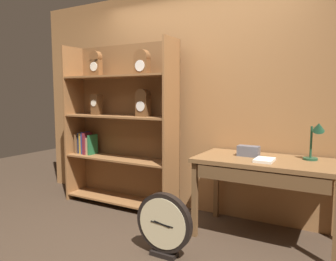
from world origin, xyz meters
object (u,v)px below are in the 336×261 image
Objects in this scene: desk_lamp at (316,136)px; workbench at (266,169)px; bookshelf at (119,125)px; toolbox_small at (248,151)px; round_clock_large at (164,224)px; open_repair_manual at (264,160)px.

workbench is at bearing -158.96° from desk_lamp.
bookshelf reaches higher than workbench.
desk_lamp is 0.61m from toolbox_small.
round_clock_large is at bearing -120.25° from toolbox_small.
open_repair_manual is at bearing -89.15° from workbench.
bookshelf reaches higher than round_clock_large.
workbench is at bearing 48.05° from round_clock_large.
desk_lamp is 1.70× the size of open_repair_manual.
desk_lamp reaches higher than round_clock_large.
bookshelf is 3.60× the size of round_clock_large.
toolbox_small is (1.61, -0.03, -0.17)m from bookshelf.
bookshelf is 1.83m from workbench.
bookshelf is at bearing 178.80° from toolbox_small.
workbench is 0.14m from open_repair_manual.
toolbox_small is (-0.58, -0.08, -0.17)m from desk_lamp.
toolbox_small is 0.37× the size of round_clock_large.
bookshelf is 1.51× the size of workbench.
round_clock_large is at bearing -131.95° from workbench.
workbench reaches higher than round_clock_large.
round_clock_large is (-1.06, -0.90, -0.72)m from desk_lamp.
bookshelf is 9.65× the size of toolbox_small.
round_clock_large is (-0.67, -0.74, -0.40)m from workbench.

